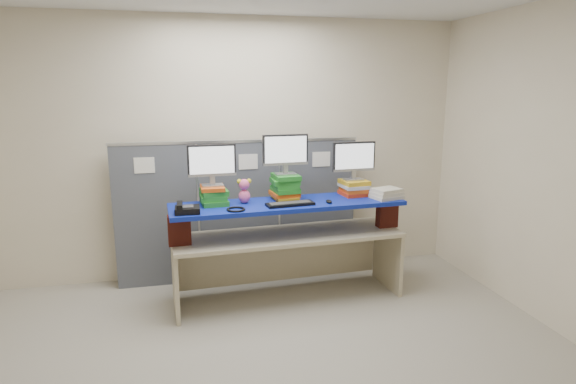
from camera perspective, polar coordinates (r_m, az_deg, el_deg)
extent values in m
cube|color=beige|center=(3.34, -2.15, 0.76)|extent=(5.00, 4.00, 2.80)
cube|color=#ADA697|center=(3.87, -1.97, -19.94)|extent=(5.00, 4.00, 0.01)
cube|color=#494C56|center=(5.17, -15.34, -2.87)|extent=(0.85, 0.05, 1.50)
cube|color=#494C56|center=(5.20, -5.76, -2.40)|extent=(0.85, 0.05, 1.50)
cube|color=#494C56|center=(5.37, 3.45, -1.88)|extent=(0.85, 0.05, 1.50)
cube|color=silver|center=(5.06, -5.95, 6.01)|extent=(2.60, 0.06, 0.03)
cube|color=white|center=(5.03, -16.66, 3.05)|extent=(0.20, 0.00, 0.16)
cube|color=white|center=(5.04, -7.55, 3.48)|extent=(0.20, 0.00, 0.16)
cube|color=white|center=(5.07, -4.73, 3.60)|extent=(0.20, 0.00, 0.16)
cube|color=white|center=(5.24, 3.97, 3.90)|extent=(0.20, 0.00, 0.16)
cube|color=#BFB292|center=(4.70, 0.00, -5.16)|extent=(2.25, 0.77, 0.04)
cube|color=#BFB292|center=(4.65, -13.21, -10.11)|extent=(0.07, 0.60, 0.64)
cube|color=#BFB292|center=(5.20, 11.72, -7.60)|extent=(0.07, 0.60, 0.64)
cube|color=maroon|center=(4.44, -12.76, -4.42)|extent=(0.21, 0.12, 0.27)
cube|color=maroon|center=(4.98, 11.65, -2.53)|extent=(0.21, 0.12, 0.27)
cube|color=navy|center=(4.61, 0.00, -1.46)|extent=(2.27, 0.68, 0.04)
cube|color=#228226|center=(4.58, -8.71, -1.16)|extent=(0.26, 0.30, 0.05)
cube|color=#228226|center=(4.58, -8.88, -0.56)|extent=(0.25, 0.30, 0.04)
cube|color=#228226|center=(4.57, -8.77, 0.02)|extent=(0.26, 0.30, 0.05)
cube|color=#D35313|center=(4.55, -8.95, 0.49)|extent=(0.22, 0.27, 0.03)
cube|color=gold|center=(4.73, -0.35, -0.64)|extent=(0.23, 0.30, 0.04)
cube|color=#D35313|center=(4.71, -0.42, -0.20)|extent=(0.27, 0.29, 0.04)
cube|color=#228226|center=(4.71, -0.34, 0.31)|extent=(0.26, 0.31, 0.05)
cube|color=#228226|center=(4.69, -0.32, 0.80)|extent=(0.23, 0.27, 0.04)
cube|color=#228226|center=(4.69, -0.39, 1.29)|extent=(0.25, 0.28, 0.04)
cube|color=#228226|center=(4.68, -0.26, 1.82)|extent=(0.25, 0.31, 0.05)
cube|color=red|center=(4.94, 7.65, -0.16)|extent=(0.24, 0.29, 0.04)
cube|color=#D35313|center=(4.95, 7.76, 0.32)|extent=(0.22, 0.30, 0.04)
cube|color=beige|center=(4.94, 7.73, 0.73)|extent=(0.25, 0.30, 0.04)
cube|color=gold|center=(4.93, 7.85, 1.17)|extent=(0.28, 0.29, 0.04)
cube|color=#96969B|center=(4.55, -8.92, 0.80)|extent=(0.20, 0.14, 0.01)
cube|color=#96969B|center=(4.54, -8.94, 1.38)|extent=(0.05, 0.04, 0.08)
cube|color=black|center=(4.51, -9.02, 3.72)|extent=(0.45, 0.06, 0.29)
cube|color=silver|center=(4.49, -9.01, 3.69)|extent=(0.41, 0.03, 0.26)
cube|color=#96969B|center=(4.67, -0.31, 2.17)|extent=(0.20, 0.14, 0.01)
cube|color=#96969B|center=(4.66, -0.31, 2.74)|extent=(0.05, 0.04, 0.08)
cube|color=black|center=(4.63, -0.32, 5.03)|extent=(0.45, 0.06, 0.29)
cube|color=silver|center=(4.62, -0.26, 5.00)|extent=(0.41, 0.03, 0.26)
cube|color=#96969B|center=(4.93, 7.74, 1.49)|extent=(0.20, 0.14, 0.01)
cube|color=#96969B|center=(4.92, 7.76, 2.03)|extent=(0.05, 0.04, 0.08)
cube|color=black|center=(4.89, 7.82, 4.19)|extent=(0.45, 0.06, 0.29)
cube|color=silver|center=(4.87, 7.91, 4.16)|extent=(0.41, 0.03, 0.26)
cube|color=black|center=(4.48, 0.26, -1.44)|extent=(0.46, 0.20, 0.03)
cube|color=#323235|center=(4.48, 0.26, -1.26)|extent=(0.40, 0.14, 0.00)
ellipsoid|color=black|center=(4.59, 4.87, -1.12)|extent=(0.08, 0.11, 0.03)
cube|color=black|center=(4.31, -11.84, -2.09)|extent=(0.22, 0.20, 0.05)
cube|color=#323235|center=(4.30, -11.86, -1.69)|extent=(0.11, 0.11, 0.01)
cube|color=black|center=(4.30, -12.72, -1.53)|extent=(0.05, 0.19, 0.04)
torus|color=black|center=(4.33, -6.19, -2.06)|extent=(0.19, 0.19, 0.02)
ellipsoid|color=pink|center=(4.58, -5.19, -0.52)|extent=(0.11, 0.10, 0.13)
sphere|color=pink|center=(4.56, -5.22, 0.90)|extent=(0.10, 0.10, 0.10)
sphere|color=yellow|center=(4.54, -5.81, 1.25)|extent=(0.05, 0.05, 0.05)
sphere|color=yellow|center=(4.56, -4.65, 1.31)|extent=(0.05, 0.05, 0.05)
cube|color=beige|center=(4.86, 11.61, -0.55)|extent=(0.33, 0.29, 0.03)
cube|color=beige|center=(4.85, 11.63, -0.16)|extent=(0.31, 0.27, 0.03)
cube|color=beige|center=(4.85, 11.64, 0.22)|extent=(0.30, 0.26, 0.03)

